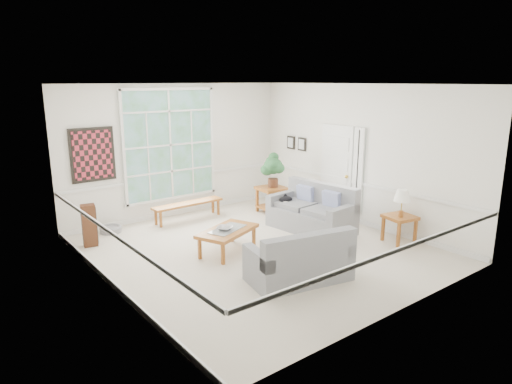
% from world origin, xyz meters
% --- Properties ---
extents(floor, '(5.50, 6.00, 0.01)m').
position_xyz_m(floor, '(0.00, 0.00, -0.01)').
color(floor, beige).
rests_on(floor, ground).
extents(ceiling, '(5.50, 6.00, 0.02)m').
position_xyz_m(ceiling, '(0.00, 0.00, 3.00)').
color(ceiling, white).
rests_on(ceiling, ground).
extents(wall_back, '(5.50, 0.02, 3.00)m').
position_xyz_m(wall_back, '(0.00, 3.00, 1.50)').
color(wall_back, white).
rests_on(wall_back, ground).
extents(wall_front, '(5.50, 0.02, 3.00)m').
position_xyz_m(wall_front, '(0.00, -3.00, 1.50)').
color(wall_front, white).
rests_on(wall_front, ground).
extents(wall_left, '(0.02, 6.00, 3.00)m').
position_xyz_m(wall_left, '(-2.75, 0.00, 1.50)').
color(wall_left, white).
rests_on(wall_left, ground).
extents(wall_right, '(0.02, 6.00, 3.00)m').
position_xyz_m(wall_right, '(2.75, 0.00, 1.50)').
color(wall_right, white).
rests_on(wall_right, ground).
extents(window_back, '(2.30, 0.08, 2.40)m').
position_xyz_m(window_back, '(-0.20, 2.96, 1.65)').
color(window_back, white).
rests_on(window_back, wall_back).
extents(entry_door, '(0.08, 0.90, 2.10)m').
position_xyz_m(entry_door, '(2.71, 0.60, 1.05)').
color(entry_door, white).
rests_on(entry_door, floor).
extents(door_sidelight, '(0.08, 0.26, 1.90)m').
position_xyz_m(door_sidelight, '(2.71, -0.03, 1.15)').
color(door_sidelight, white).
rests_on(door_sidelight, wall_right).
extents(wall_art, '(0.90, 0.06, 1.10)m').
position_xyz_m(wall_art, '(-1.95, 2.95, 1.60)').
color(wall_art, maroon).
rests_on(wall_art, wall_back).
extents(wall_frame_near, '(0.04, 0.26, 0.32)m').
position_xyz_m(wall_frame_near, '(2.71, 1.75, 1.55)').
color(wall_frame_near, black).
rests_on(wall_frame_near, wall_right).
extents(wall_frame_far, '(0.04, 0.26, 0.32)m').
position_xyz_m(wall_frame_far, '(2.71, 2.15, 1.55)').
color(wall_frame_far, black).
rests_on(wall_frame_far, wall_right).
extents(loveseat_right, '(1.10, 1.86, 0.96)m').
position_xyz_m(loveseat_right, '(1.57, 0.22, 0.48)').
color(loveseat_right, gray).
rests_on(loveseat_right, floor).
extents(loveseat_front, '(1.72, 1.13, 0.86)m').
position_xyz_m(loveseat_front, '(-0.31, -1.43, 0.43)').
color(loveseat_front, gray).
rests_on(loveseat_front, floor).
extents(coffee_table, '(1.34, 1.04, 0.44)m').
position_xyz_m(coffee_table, '(-0.53, 0.24, 0.22)').
color(coffee_table, '#94511D').
rests_on(coffee_table, floor).
extents(pewter_bowl, '(0.47, 0.47, 0.08)m').
position_xyz_m(pewter_bowl, '(-0.59, 0.23, 0.48)').
color(pewter_bowl, '#9B9BA0').
rests_on(pewter_bowl, coffee_table).
extents(window_bench, '(1.69, 0.37, 0.39)m').
position_xyz_m(window_bench, '(-0.09, 2.44, 0.20)').
color(window_bench, '#94511D').
rests_on(window_bench, floor).
extents(end_table, '(0.67, 0.67, 0.62)m').
position_xyz_m(end_table, '(1.77, 1.74, 0.31)').
color(end_table, '#94511D').
rests_on(end_table, floor).
extents(houseplant, '(0.57, 0.57, 0.82)m').
position_xyz_m(houseplant, '(1.79, 1.72, 1.03)').
color(houseplant, '#25542D').
rests_on(houseplant, end_table).
extents(side_table, '(0.62, 0.62, 0.54)m').
position_xyz_m(side_table, '(2.40, -1.36, 0.27)').
color(side_table, '#94511D').
rests_on(side_table, floor).
extents(table_lamp, '(0.33, 0.33, 0.53)m').
position_xyz_m(table_lamp, '(2.33, -1.42, 0.81)').
color(table_lamp, white).
rests_on(table_lamp, side_table).
extents(pet_bed, '(0.57, 0.57, 0.13)m').
position_xyz_m(pet_bed, '(-1.81, 2.65, 0.07)').
color(pet_bed, gray).
rests_on(pet_bed, floor).
extents(floor_speaker, '(0.28, 0.24, 0.81)m').
position_xyz_m(floor_speaker, '(-2.40, 2.12, 0.41)').
color(floor_speaker, '#402112').
rests_on(floor_speaker, floor).
extents(cat, '(0.38, 0.32, 0.16)m').
position_xyz_m(cat, '(1.41, 0.83, 0.57)').
color(cat, black).
rests_on(cat, loveseat_right).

